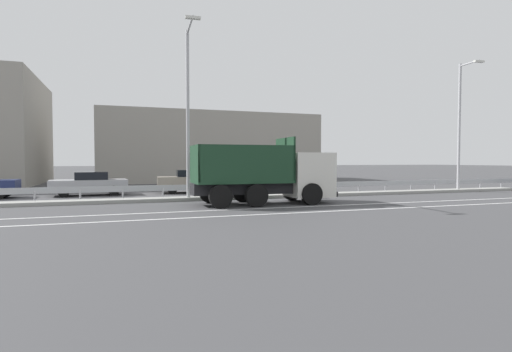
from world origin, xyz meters
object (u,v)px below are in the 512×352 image
at_px(dump_truck, 280,178).
at_px(parked_car_3, 89,183).
at_px(street_lamp_1, 188,105).
at_px(parked_car_4, 194,181).
at_px(median_road_sign, 278,176).
at_px(street_lamp_2, 461,122).

distance_m(dump_truck, parked_car_3, 12.25).
bearing_deg(street_lamp_1, parked_car_4, 77.09).
bearing_deg(parked_car_4, median_road_sign, 41.64).
relative_size(median_road_sign, street_lamp_1, 0.25).
xyz_separation_m(dump_truck, median_road_sign, (1.10, 2.88, -0.06)).
relative_size(dump_truck, parked_car_3, 1.53).
xyz_separation_m(median_road_sign, parked_car_3, (-10.34, 5.15, -0.48)).
distance_m(street_lamp_2, parked_car_3, 24.46).
relative_size(dump_truck, median_road_sign, 3.14).
height_order(median_road_sign, street_lamp_1, street_lamp_1).
distance_m(parked_car_3, parked_car_4, 6.41).
distance_m(median_road_sign, parked_car_3, 11.56).
distance_m(median_road_sign, street_lamp_1, 6.44).
height_order(dump_truck, street_lamp_2, street_lamp_2).
bearing_deg(parked_car_3, median_road_sign, -121.45).
relative_size(dump_truck, street_lamp_2, 0.81).
xyz_separation_m(dump_truck, street_lamp_2, (14.30, 2.72, 3.49)).
distance_m(street_lamp_1, parked_car_3, 8.68).
distance_m(dump_truck, street_lamp_2, 14.96).
relative_size(street_lamp_2, parked_car_3, 1.90).
relative_size(dump_truck, parked_car_4, 1.43).
bearing_deg(street_lamp_1, dump_truck, -31.10).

